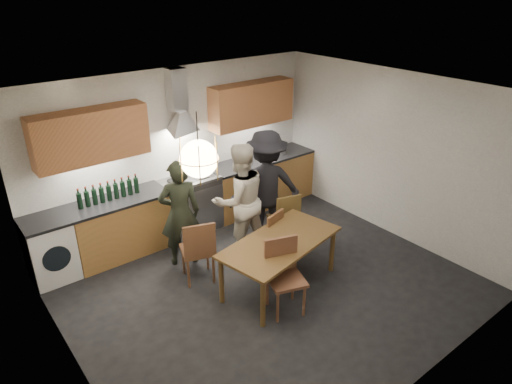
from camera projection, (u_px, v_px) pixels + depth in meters
ground at (266, 284)px, 6.23m from camera, size 5.00×5.00×0.00m
room_shell at (267, 168)px, 5.50m from camera, size 5.02×4.52×2.61m
counter_run at (191, 204)px, 7.44m from camera, size 5.00×0.62×0.90m
range_stove at (190, 205)px, 7.42m from camera, size 0.90×0.60×0.92m
wall_fixtures at (180, 117)px, 6.90m from camera, size 4.30×0.54×1.10m
pendant_lamp at (199, 159)px, 4.70m from camera, size 0.43×0.43×0.70m
dining_table at (280, 246)px, 5.94m from camera, size 1.79×1.14×0.70m
chair_back_left at (198, 248)px, 6.06m from camera, size 0.54×0.54×0.94m
chair_back_mid at (270, 234)px, 6.51m from camera, size 0.47×0.47×0.84m
chair_back_right at (286, 216)px, 6.94m from camera, size 0.49×0.49×0.88m
chair_front at (283, 270)px, 5.59m from camera, size 0.54×0.54×0.95m
person_left at (180, 213)px, 6.39m from camera, size 0.68×0.56×1.59m
person_mid at (240, 200)px, 6.61m from camera, size 0.93×0.77×1.73m
person_right at (266, 186)px, 7.02m from camera, size 1.31×1.07×1.77m
mixing_bowl at (243, 161)px, 7.82m from camera, size 0.38×0.38×0.07m
stock_pot at (280, 149)px, 8.25m from camera, size 0.25×0.25×0.15m
wine_bottles at (109, 191)px, 6.47m from camera, size 0.91×0.07×0.29m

